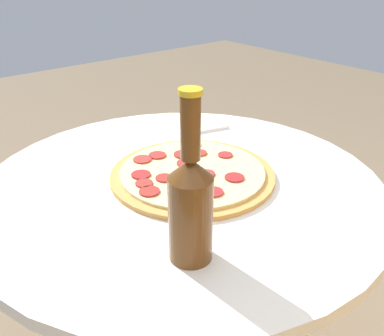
{
  "coord_description": "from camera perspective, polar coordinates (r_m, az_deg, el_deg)",
  "views": [
    {
      "loc": [
        0.49,
        0.62,
        1.19
      ],
      "look_at": [
        -0.03,
        -0.0,
        0.78
      ],
      "focal_mm": 40.0,
      "sensor_mm": 36.0,
      "label": 1
    }
  ],
  "objects": [
    {
      "name": "pizza",
      "position": [
        0.91,
        -0.06,
        -0.67
      ],
      "size": [
        0.35,
        0.35,
        0.02
      ],
      "color": "#C68E47",
      "rests_on": "table"
    },
    {
      "name": "beer_bottle",
      "position": [
        0.63,
        -0.19,
        -4.69
      ],
      "size": [
        0.07,
        0.07,
        0.27
      ],
      "color": "#563314",
      "rests_on": "table"
    },
    {
      "name": "table",
      "position": [
        1.0,
        -1.32,
        -11.01
      ],
      "size": [
        0.84,
        0.84,
        0.76
      ],
      "color": "silver",
      "rests_on": "ground_plane"
    },
    {
      "name": "napkin",
      "position": [
        1.17,
        0.92,
        5.62
      ],
      "size": [
        0.16,
        0.12,
        0.01
      ],
      "color": "white",
      "rests_on": "table"
    }
  ]
}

